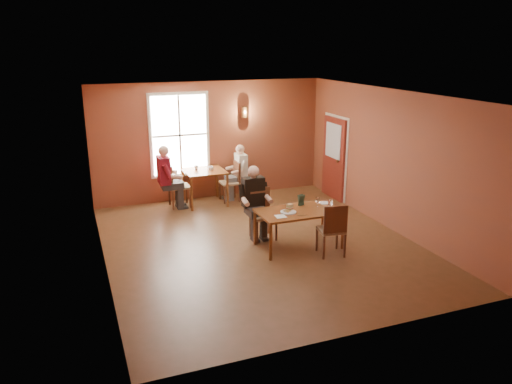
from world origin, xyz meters
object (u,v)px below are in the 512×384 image
object	(u,v)px
chair_empty	(331,229)
diner_white	(231,175)
second_table	(205,187)
diner_maroon	(178,177)
main_table	(298,229)
chair_diner_maroon	(179,185)
chair_diner_main	(263,215)
diner_main	(264,206)
chair_diner_white	(230,182)

from	to	relation	value
chair_empty	diner_white	xyz separation A→B (m)	(-0.74, 3.91, 0.17)
second_table	diner_maroon	xyz separation A→B (m)	(-0.68, 0.00, 0.33)
main_table	chair_diner_maroon	distance (m)	3.74
chair_empty	diner_maroon	world-z (taller)	diner_maroon
main_table	diner_white	distance (m)	3.38
chair_diner_main	chair_empty	xyz separation A→B (m)	(0.92, -1.21, -0.00)
chair_diner_maroon	diner_maroon	xyz separation A→B (m)	(-0.03, 0.00, 0.22)
second_table	chair_diner_maroon	xyz separation A→B (m)	(-0.65, 0.00, 0.11)
main_table	chair_empty	size ratio (longest dim) A/B	1.55
diner_main	chair_diner_main	bearing A→B (deg)	-90.00
chair_empty	diner_white	distance (m)	3.98
diner_main	chair_diner_maroon	bearing A→B (deg)	-67.14
chair_diner_white	chair_diner_maroon	distance (m)	1.30
diner_main	chair_empty	world-z (taller)	diner_main
diner_maroon	diner_white	bearing A→B (deg)	90.00
second_table	chair_diner_white	bearing A→B (deg)	0.00
diner_white	chair_diner_maroon	distance (m)	1.34
chair_empty	diner_white	size ratio (longest dim) A/B	0.76
second_table	chair_diner_white	world-z (taller)	chair_diner_white
main_table	second_table	world-z (taller)	second_table
chair_diner_white	chair_empty	bearing A→B (deg)	-168.88
second_table	chair_diner_maroon	distance (m)	0.66
chair_diner_maroon	main_table	bearing A→B (deg)	26.24
diner_white	chair_diner_maroon	size ratio (longest dim) A/B	1.27
second_table	chair_diner_maroon	size ratio (longest dim) A/B	0.91
chair_empty	chair_diner_white	distance (m)	3.98
diner_main	diner_white	size ratio (longest dim) A/B	1.05
main_table	diner_main	bearing A→B (deg)	128.88
chair_diner_main	chair_empty	world-z (taller)	chair_diner_main
chair_diner_white	diner_white	bearing A→B (deg)	-90.00
chair_diner_main	diner_maroon	size ratio (longest dim) A/B	0.68
chair_diner_main	chair_diner_maroon	xyz separation A→B (m)	(-1.15, 2.70, 0.02)
main_table	chair_diner_maroon	size ratio (longest dim) A/B	1.49
second_table	diner_white	bearing A→B (deg)	0.00
main_table	second_table	size ratio (longest dim) A/B	1.64
diner_maroon	chair_empty	bearing A→B (deg)	28.23
main_table	diner_main	size ratio (longest dim) A/B	1.11
diner_maroon	main_table	bearing A→B (deg)	26.65
chair_diner_main	diner_maroon	xyz separation A→B (m)	(-1.18, 2.70, 0.24)
main_table	second_table	xyz separation A→B (m)	(-1.00, 3.35, 0.06)
second_table	diner_white	size ratio (longest dim) A/B	0.71
main_table	chair_empty	bearing A→B (deg)	-53.25
chair_diner_main	diner_white	xyz separation A→B (m)	(0.18, 2.70, 0.17)
diner_main	chair_diner_maroon	world-z (taller)	diner_main
chair_diner_white	diner_maroon	size ratio (longest dim) A/B	0.66
chair_empty	diner_maroon	xyz separation A→B (m)	(-2.10, 3.91, 0.24)
diner_main	diner_white	world-z (taller)	diner_main
diner_white	diner_main	bearing A→B (deg)	176.23
diner_white	diner_maroon	bearing A→B (deg)	90.00
chair_diner_main	second_table	size ratio (longest dim) A/B	1.06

